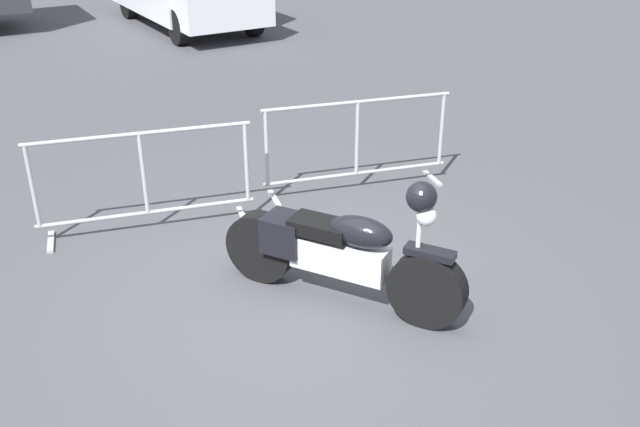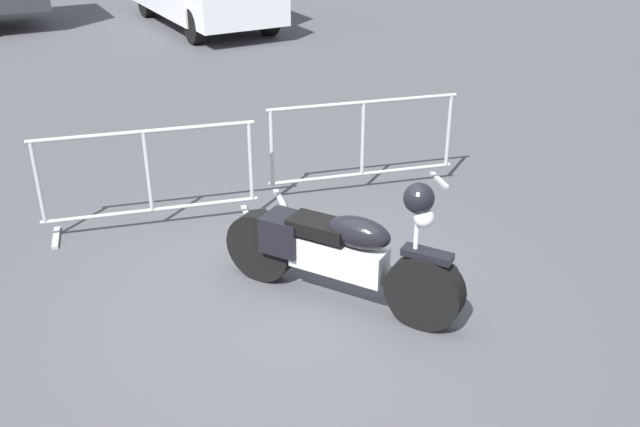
% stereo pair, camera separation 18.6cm
% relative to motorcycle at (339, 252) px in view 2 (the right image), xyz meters
% --- Properties ---
extents(ground_plane, '(120.00, 120.00, 0.00)m').
position_rel_motorcycle_xyz_m(ground_plane, '(-0.35, 0.04, -0.47)').
color(ground_plane, '#424247').
extents(motorcycle, '(1.50, 1.84, 1.25)m').
position_rel_motorcycle_xyz_m(motorcycle, '(0.00, 0.00, 0.00)').
color(motorcycle, black).
rests_on(motorcycle, ground).
extents(crowd_barrier_near, '(2.17, 0.71, 1.07)m').
position_rel_motorcycle_xyz_m(crowd_barrier_near, '(-1.20, 1.98, 0.08)').
color(crowd_barrier_near, '#9EA0A5').
rests_on(crowd_barrier_near, ground).
extents(crowd_barrier_far, '(2.17, 0.71, 1.07)m').
position_rel_motorcycle_xyz_m(crowd_barrier_far, '(1.20, 1.98, 0.08)').
color(crowd_barrier_far, '#9EA0A5').
rests_on(crowd_barrier_far, ground).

